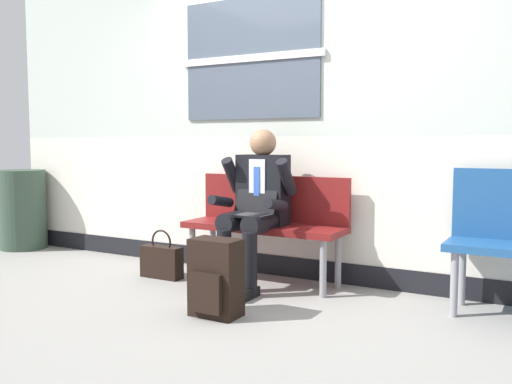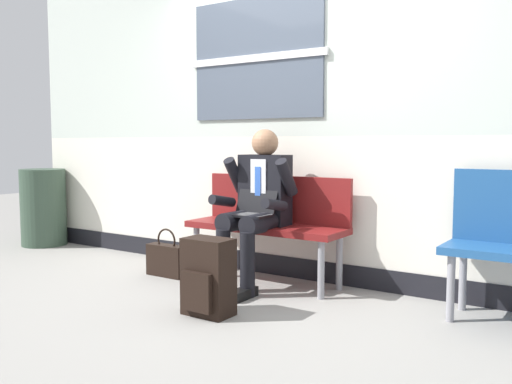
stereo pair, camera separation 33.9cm
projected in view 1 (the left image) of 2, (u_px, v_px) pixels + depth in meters
name	position (u px, v px, depth m)	size (l,w,h in m)	color
ground_plane	(246.00, 298.00, 4.04)	(18.00, 18.00, 0.00)	gray
station_wall	(293.00, 105.00, 4.59)	(6.35, 0.17, 2.88)	beige
bench_with_person	(267.00, 218.00, 4.48)	(1.32, 0.42, 0.85)	maroon
person_seated	(255.00, 204.00, 4.30)	(0.57, 0.70, 1.23)	black
backpack	(215.00, 279.00, 3.59)	(0.32, 0.24, 0.50)	black
handbag	(162.00, 261.00, 4.62)	(0.37, 0.12, 0.40)	black
trash_bin	(23.00, 209.00, 5.90)	(0.48, 0.48, 0.83)	#334738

